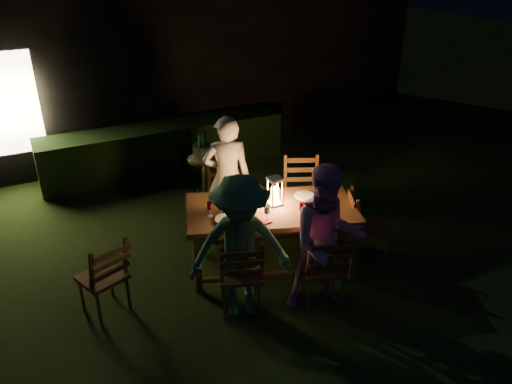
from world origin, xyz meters
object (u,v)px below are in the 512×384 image
ice_bucket (203,151)px  bottle_bucket_b (205,147)px  bottle_table (250,198)px  dining_table (271,213)px  chair_near_right (322,280)px  chair_far_right (301,210)px  person_opp_right (327,241)px  person_house_side (227,178)px  lantern (275,193)px  side_table (203,163)px  chair_far_left (228,214)px  person_opp_left (241,249)px  chair_end (368,238)px  bottle_bucket_a (200,150)px  chair_near_left (241,286)px  chair_spare (105,289)px

ice_bucket → bottle_bucket_b: (0.05, 0.04, 0.05)m
bottle_table → dining_table: bearing=-18.7°
chair_near_right → ice_bucket: 3.06m
chair_far_right → person_opp_right: bearing=91.6°
bottle_table → bottle_bucket_b: bottle_table is taller
person_house_side → lantern: (0.23, -0.89, 0.13)m
ice_bucket → dining_table: bearing=-89.0°
lantern → side_table: lantern is taller
chair_far_left → person_opp_left: bearing=87.1°
chair_end → person_opp_left: (-1.86, -0.24, 0.52)m
chair_near_right → bottle_bucket_a: bearing=115.3°
chair_near_left → chair_far_left: bearing=91.3°
lantern → bottle_bucket_a: lantern is taller
person_house_side → chair_end: bearing=154.1°
person_opp_right → side_table: 3.08m
chair_near_left → chair_near_right: chair_near_left is taller
dining_table → bottle_table: bearing=-180.0°
person_house_side → bottle_bucket_b: bearing=-79.3°
chair_near_left → ice_bucket: size_ratio=3.37×
person_opp_right → lantern: 0.97m
chair_spare → bottle_bucket_b: chair_spare is taller
side_table → chair_far_right: bearing=-63.1°
chair_near_left → chair_end: (1.84, 0.19, -0.02)m
person_opp_left → bottle_bucket_a: bearing=96.3°
chair_near_right → chair_spare: (-2.16, 0.90, -0.01)m
lantern → chair_far_right: bearing=36.5°
person_house_side → lantern: bearing=123.0°
chair_spare → person_opp_right: bearing=-45.0°
chair_near_left → bottle_bucket_b: size_ratio=3.16×
person_opp_right → person_opp_left: bearing=180.0°
bottle_bucket_b → chair_far_left: bearing=-98.4°
ice_bucket → bottle_bucket_b: bottle_bucket_b is taller
person_house_side → bottle_bucket_a: (0.08, 1.18, -0.05)m
person_opp_left → lantern: (0.75, 0.66, 0.16)m
dining_table → person_house_side: bearing=118.8°
chair_near_left → chair_end: size_ratio=1.06×
chair_spare → dining_table: bearing=-22.0°
chair_near_left → bottle_bucket_b: (0.69, 2.77, 0.49)m
ice_bucket → chair_far_left: bearing=-96.4°
bottle_table → chair_far_right: bearing=25.2°
side_table → person_opp_left: bearing=-103.2°
chair_far_left → bottle_bucket_a: bearing=-78.6°
chair_far_left → chair_far_right: size_ratio=1.01×
person_house_side → ice_bucket: bearing=-77.2°
side_table → chair_spare: bearing=-132.5°
chair_spare → bottle_bucket_b: size_ratio=3.06×
chair_far_right → bottle_bucket_b: size_ratio=3.33×
bottle_bucket_b → person_opp_left: bearing=-104.0°
chair_far_left → bottle_bucket_b: (0.19, 1.31, 0.47)m
person_opp_left → lantern: bearing=60.1°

